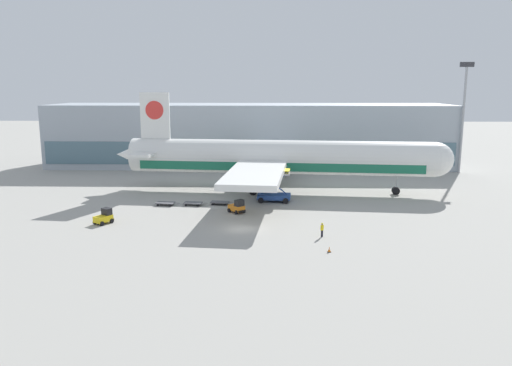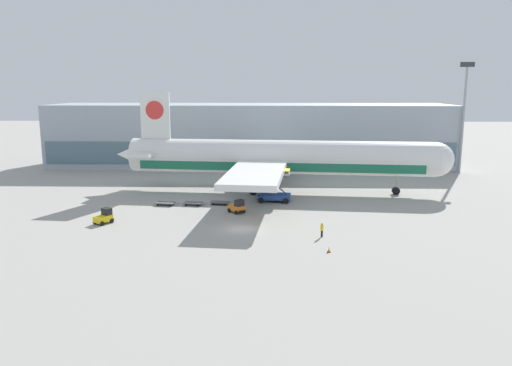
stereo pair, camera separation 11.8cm
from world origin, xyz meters
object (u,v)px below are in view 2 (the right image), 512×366
(airplane_main, at_px, (275,158))
(traffic_cone_near, at_px, (329,249))
(baggage_dolly_third, at_px, (220,202))
(scissor_lift_loader, at_px, (274,189))
(baggage_dolly_lead, at_px, (165,203))
(light_mast, at_px, (464,109))
(ground_crew_near, at_px, (322,229))
(baggage_dolly_second, at_px, (193,203))
(baggage_tug_mid, at_px, (237,207))
(baggage_tug_foreground, at_px, (104,217))

(airplane_main, xyz_separation_m, traffic_cone_near, (5.76, -32.14, -5.53))
(baggage_dolly_third, bearing_deg, traffic_cone_near, -49.39)
(scissor_lift_loader, distance_m, baggage_dolly_lead, 17.16)
(light_mast, relative_size, baggage_dolly_third, 6.07)
(baggage_dolly_third, xyz_separation_m, ground_crew_near, (14.11, -16.42, 0.67))
(baggage_dolly_second, relative_size, traffic_cone_near, 6.03)
(baggage_dolly_second, height_order, ground_crew_near, ground_crew_near)
(baggage_dolly_third, distance_m, ground_crew_near, 21.66)
(light_mast, relative_size, airplane_main, 0.39)
(airplane_main, xyz_separation_m, baggage_dolly_third, (-8.60, -10.10, -5.45))
(baggage_dolly_second, distance_m, baggage_dolly_third, 4.10)
(baggage_dolly_lead, relative_size, ground_crew_near, 2.10)
(airplane_main, bearing_deg, baggage_dolly_lead, -142.45)
(baggage_dolly_third, bearing_deg, baggage_dolly_second, -164.37)
(traffic_cone_near, bearing_deg, scissor_lift_loader, 103.58)
(light_mast, distance_m, airplane_main, 45.07)
(baggage_tug_mid, xyz_separation_m, baggage_dolly_second, (-7.08, 4.34, -0.49))
(scissor_lift_loader, bearing_deg, baggage_tug_foreground, -143.87)
(airplane_main, distance_m, ground_crew_near, 27.51)
(baggage_dolly_second, distance_m, traffic_cone_near, 28.28)
(baggage_tug_mid, height_order, ground_crew_near, baggage_tug_mid)
(baggage_dolly_lead, relative_size, traffic_cone_near, 6.03)
(ground_crew_near, bearing_deg, traffic_cone_near, 44.13)
(light_mast, bearing_deg, baggage_tug_mid, -141.49)
(baggage_tug_mid, bearing_deg, scissor_lift_loader, 100.18)
(baggage_dolly_lead, bearing_deg, baggage_tug_foreground, -112.61)
(scissor_lift_loader, relative_size, ground_crew_near, 3.03)
(light_mast, relative_size, baggage_dolly_second, 6.07)
(baggage_tug_foreground, relative_size, ground_crew_near, 1.57)
(scissor_lift_loader, bearing_deg, baggage_tug_mid, -120.37)
(airplane_main, distance_m, baggage_dolly_lead, 20.82)
(airplane_main, height_order, scissor_lift_loader, airplane_main)
(ground_crew_near, bearing_deg, light_mast, -173.98)
(light_mast, height_order, baggage_dolly_lead, light_mast)
(scissor_lift_loader, relative_size, traffic_cone_near, 8.70)
(traffic_cone_near, bearing_deg, light_mast, 57.58)
(baggage_dolly_third, bearing_deg, scissor_lift_loader, 24.90)
(scissor_lift_loader, xyz_separation_m, baggage_tug_mid, (-5.37, -7.55, -1.10))
(baggage_dolly_lead, distance_m, baggage_dolly_third, 8.39)
(baggage_tug_foreground, bearing_deg, baggage_dolly_lead, 2.60)
(baggage_tug_foreground, xyz_separation_m, baggage_dolly_second, (10.34, 10.51, -0.49))
(ground_crew_near, bearing_deg, baggage_tug_foreground, -58.97)
(light_mast, relative_size, baggage_dolly_lead, 6.07)
(scissor_lift_loader, relative_size, baggage_tug_mid, 1.99)
(light_mast, relative_size, ground_crew_near, 12.74)
(scissor_lift_loader, xyz_separation_m, baggage_tug_foreground, (-22.80, -13.72, -1.10))
(baggage_tug_mid, distance_m, baggage_dolly_second, 8.32)
(baggage_dolly_second, bearing_deg, baggage_tug_foreground, -127.01)
(baggage_tug_foreground, bearing_deg, baggage_dolly_third, -19.66)
(airplane_main, relative_size, traffic_cone_near, 92.75)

